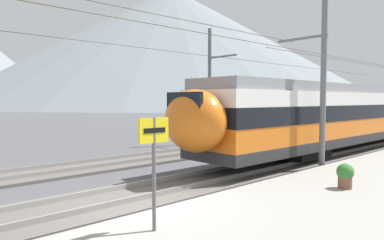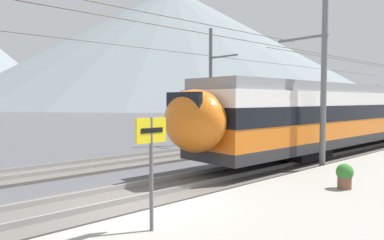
{
  "view_description": "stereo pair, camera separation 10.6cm",
  "coord_description": "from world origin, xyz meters",
  "px_view_note": "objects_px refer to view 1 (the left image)",
  "views": [
    {
      "loc": [
        -5.11,
        -7.69,
        3.01
      ],
      "look_at": [
        4.47,
        2.85,
        2.21
      ],
      "focal_mm": 32.77,
      "sensor_mm": 36.0,
      "label": 1
    },
    {
      "loc": [
        -5.03,
        -7.76,
        3.01
      ],
      "look_at": [
        4.47,
        2.85,
        2.21
      ],
      "focal_mm": 32.77,
      "sensor_mm": 36.0,
      "label": 2
    }
  ],
  "objects_px": {
    "catenary_mast_mid": "(320,72)",
    "train_near_platform": "(372,112)",
    "catenary_mast_far_side": "(211,84)",
    "train_far_track": "(349,108)",
    "platform_sign": "(154,148)",
    "potted_plant_platform_edge": "(345,174)"
  },
  "relations": [
    {
      "from": "catenary_mast_mid",
      "to": "potted_plant_platform_edge",
      "type": "bearing_deg",
      "value": -142.24
    },
    {
      "from": "catenary_mast_mid",
      "to": "catenary_mast_far_side",
      "type": "relative_size",
      "value": 1.0
    },
    {
      "from": "catenary_mast_mid",
      "to": "platform_sign",
      "type": "distance_m",
      "value": 10.0
    },
    {
      "from": "train_far_track",
      "to": "platform_sign",
      "type": "height_order",
      "value": "train_far_track"
    },
    {
      "from": "catenary_mast_mid",
      "to": "train_far_track",
      "type": "bearing_deg",
      "value": 20.37
    },
    {
      "from": "train_near_platform",
      "to": "catenary_mast_mid",
      "type": "bearing_deg",
      "value": -169.97
    },
    {
      "from": "train_far_track",
      "to": "catenary_mast_mid",
      "type": "xyz_separation_m",
      "value": [
        -19.59,
        -7.28,
        1.95
      ]
    },
    {
      "from": "catenary_mast_mid",
      "to": "potted_plant_platform_edge",
      "type": "distance_m",
      "value": 5.49
    },
    {
      "from": "train_far_track",
      "to": "platform_sign",
      "type": "bearing_deg",
      "value": -163.15
    },
    {
      "from": "train_far_track",
      "to": "catenary_mast_mid",
      "type": "height_order",
      "value": "catenary_mast_mid"
    },
    {
      "from": "train_far_track",
      "to": "catenary_mast_mid",
      "type": "bearing_deg",
      "value": -159.63
    },
    {
      "from": "train_near_platform",
      "to": "train_far_track",
      "type": "height_order",
      "value": "same"
    },
    {
      "from": "catenary_mast_mid",
      "to": "catenary_mast_far_side",
      "type": "distance_m",
      "value": 9.81
    },
    {
      "from": "catenary_mast_far_side",
      "to": "platform_sign",
      "type": "relative_size",
      "value": 18.77
    },
    {
      "from": "platform_sign",
      "to": "potted_plant_platform_edge",
      "type": "height_order",
      "value": "platform_sign"
    },
    {
      "from": "train_near_platform",
      "to": "catenary_mast_far_side",
      "type": "bearing_deg",
      "value": 135.93
    },
    {
      "from": "train_far_track",
      "to": "catenary_mast_far_side",
      "type": "xyz_separation_m",
      "value": [
        -16.55,
        2.05,
        1.84
      ]
    },
    {
      "from": "catenary_mast_mid",
      "to": "platform_sign",
      "type": "bearing_deg",
      "value": -170.7
    },
    {
      "from": "catenary_mast_mid",
      "to": "train_near_platform",
      "type": "bearing_deg",
      "value": 10.03
    },
    {
      "from": "train_near_platform",
      "to": "catenary_mast_mid",
      "type": "relative_size",
      "value": 0.79
    },
    {
      "from": "catenary_mast_mid",
      "to": "platform_sign",
      "type": "xyz_separation_m",
      "value": [
        -9.64,
        -1.58,
        -2.13
      ]
    },
    {
      "from": "train_near_platform",
      "to": "platform_sign",
      "type": "xyz_separation_m",
      "value": [
        -20.36,
        -3.47,
        -0.18
      ]
    }
  ]
}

